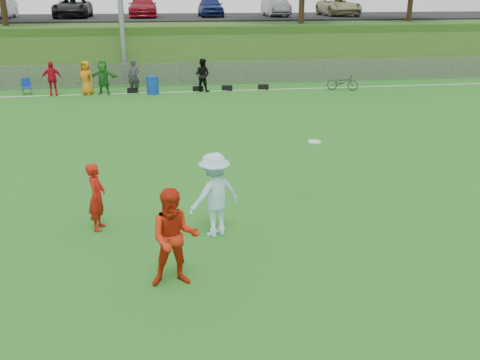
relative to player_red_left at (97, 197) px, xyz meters
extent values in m
plane|color=#135E1B|center=(2.76, -1.34, -0.76)|extent=(120.00, 120.00, 0.00)
cube|color=white|center=(2.76, 16.66, -0.76)|extent=(60.00, 0.10, 0.01)
cube|color=gray|center=(2.76, 18.66, -0.16)|extent=(58.00, 0.02, 1.20)
cube|color=gray|center=(2.76, 18.66, 0.49)|extent=(58.00, 0.04, 0.04)
cube|color=#294B15|center=(2.76, 29.66, 0.74)|extent=(120.00, 18.00, 3.00)
cube|color=black|center=(2.76, 31.66, 2.29)|extent=(120.00, 12.00, 0.10)
imported|color=gray|center=(-9.24, 30.66, 3.06)|extent=(1.52, 4.37, 1.44)
imported|color=black|center=(-4.24, 30.66, 3.06)|extent=(2.39, 5.18, 1.44)
imported|color=maroon|center=(0.76, 30.66, 3.06)|extent=(2.02, 4.96, 1.44)
imported|color=navy|center=(5.76, 30.66, 3.06)|extent=(1.70, 4.23, 1.44)
imported|color=gray|center=(10.76, 30.66, 3.06)|extent=(1.52, 4.37, 1.44)
imported|color=tan|center=(15.76, 30.66, 3.06)|extent=(2.39, 5.18, 1.44)
imported|color=red|center=(-3.70, 16.66, 0.08)|extent=(1.05, 0.60, 1.69)
imported|color=orange|center=(-2.03, 16.66, 0.08)|extent=(0.99, 0.89, 1.69)
imported|color=#1F7521|center=(-1.20, 16.66, 0.08)|extent=(1.61, 0.64, 1.69)
imported|color=#302F32|center=(0.33, 16.66, 0.08)|extent=(0.69, 0.54, 1.69)
imported|color=black|center=(3.82, 16.66, 0.08)|extent=(1.03, 0.95, 1.69)
cube|color=black|center=(0.21, 16.76, -0.63)|extent=(0.55, 0.28, 0.26)
cube|color=black|center=(3.58, 16.76, -0.63)|extent=(0.56, 0.29, 0.26)
cube|color=black|center=(5.12, 16.76, -0.63)|extent=(0.60, 0.39, 0.26)
cube|color=black|center=(7.07, 16.76, -0.63)|extent=(0.58, 0.34, 0.26)
imported|color=#B0150C|center=(0.00, 0.00, 0.00)|extent=(0.44, 0.60, 1.53)
imported|color=red|center=(1.59, -2.63, 0.15)|extent=(0.89, 0.69, 1.82)
imported|color=#B0DEF5|center=(2.51, -0.69, 0.16)|extent=(1.37, 1.15, 1.84)
cylinder|color=white|center=(5.07, 0.65, 0.85)|extent=(0.31, 0.31, 0.03)
cylinder|color=#0F38A3|center=(1.25, 16.33, -0.31)|extent=(0.64, 0.64, 0.91)
cube|color=#0D3595|center=(-5.05, 17.16, -0.41)|extent=(0.55, 0.55, 0.04)
cube|color=#0D3595|center=(-5.11, 17.37, -0.19)|extent=(0.43, 0.17, 0.44)
imported|color=#2B2B2D|center=(11.15, 15.86, -0.34)|extent=(1.71, 1.08, 0.85)
camera|label=1|loc=(1.40, -11.20, 4.26)|focal=40.00mm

